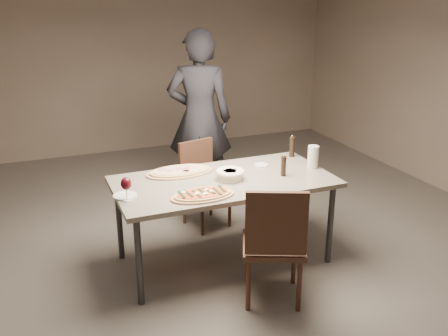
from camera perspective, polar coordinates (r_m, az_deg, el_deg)
name	(u,v)px	position (r m, az deg, el deg)	size (l,w,h in m)	color
room	(224,102)	(3.93, 0.00, 7.58)	(7.00, 7.00, 7.00)	#58524C
dining_table	(224,186)	(4.13, 0.00, -2.05)	(1.80, 0.90, 0.75)	slate
zucchini_pizza	(203,195)	(3.77, -2.44, -3.07)	(0.50, 0.28, 0.05)	tan
ham_pizza	(180,171)	(4.26, -5.09, -0.40)	(0.58, 0.32, 0.04)	tan
bread_basket	(230,174)	(4.09, 0.70, -0.65)	(0.24, 0.24, 0.08)	#F2ECC4
oil_dish	(261,165)	(4.44, 4.30, 0.33)	(0.12, 0.12, 0.01)	white
pepper_mill_left	(292,146)	(4.69, 7.79, 2.46)	(0.05, 0.05, 0.21)	black
pepper_mill_right	(284,166)	(4.19, 6.82, 0.26)	(0.05, 0.05, 0.19)	black
carafe	(313,157)	(4.42, 10.14, 1.26)	(0.10, 0.10, 0.20)	silver
wine_glass	(126,184)	(3.73, -11.12, -1.86)	(0.08, 0.08, 0.18)	silver
side_plate	(125,196)	(3.85, -11.25, -3.12)	(0.18, 0.18, 0.01)	white
chair_near	(274,239)	(3.64, 5.78, -8.12)	(0.59, 0.59, 0.95)	#41271B
chair_far	(202,178)	(4.92, -2.55, -1.21)	(0.48, 0.48, 0.84)	#41271B
diner	(199,118)	(5.34, -2.82, 5.70)	(0.68, 0.45, 1.87)	black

